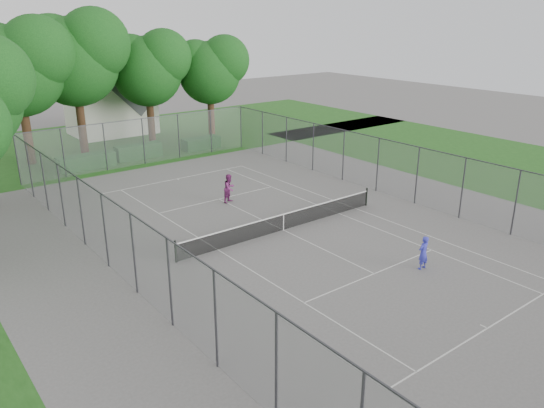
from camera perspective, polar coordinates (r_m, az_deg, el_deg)
ground at (r=28.25m, az=1.24°, el=-2.83°), size 120.00×120.00×0.00m
grass_far at (r=50.28m, az=-17.83°, el=6.29°), size 60.00×20.00×0.00m
grass_right at (r=44.79m, az=23.77°, el=4.00°), size 16.00×40.00×0.00m
court_markings at (r=28.25m, az=1.24°, el=-2.82°), size 11.03×23.83×0.01m
tennis_net at (r=28.06m, az=1.25°, el=-1.87°), size 12.87×0.10×1.10m
perimeter_fence at (r=27.61m, az=1.27°, el=0.64°), size 18.08×34.08×3.52m
tree_far_left at (r=43.76m, az=-25.65°, el=13.48°), size 7.61×6.95×10.94m
tree_far_midleft at (r=45.87m, az=-20.45°, el=14.85°), size 8.01×7.31×11.51m
tree_far_midright at (r=47.99m, az=-13.18°, el=14.29°), size 6.83×6.24×9.82m
tree_far_right at (r=49.63m, az=-6.63°, el=14.37°), size 6.44×5.88×9.25m
hedge_left at (r=41.96m, az=-19.34°, el=4.34°), size 4.17×1.25×1.04m
hedge_mid at (r=43.74m, az=-14.17°, el=5.52°), size 3.67×1.05×1.15m
hedge_right at (r=46.00m, az=-7.63°, el=6.50°), size 3.26×1.20×0.98m
house at (r=53.60m, az=-17.06°, el=11.11°), size 7.26×5.63×9.04m
girl_player at (r=24.71m, az=15.96°, el=-5.05°), size 0.57×0.38×1.57m
woman_player at (r=32.30m, az=-4.59°, el=1.70°), size 1.04×0.93×1.77m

